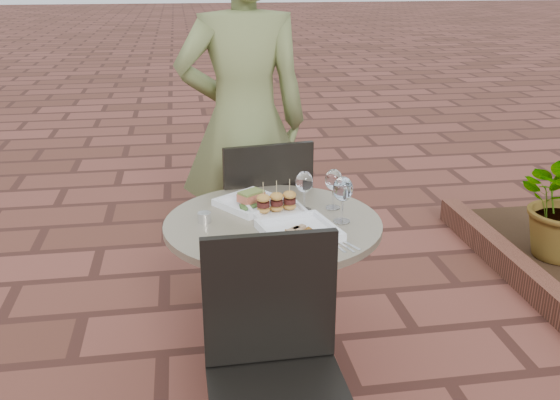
{
  "coord_description": "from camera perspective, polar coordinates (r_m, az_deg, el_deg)",
  "views": [
    {
      "loc": [
        -0.26,
        -2.14,
        1.72
      ],
      "look_at": [
        0.11,
        0.21,
        0.82
      ],
      "focal_mm": 40.0,
      "sensor_mm": 36.0,
      "label": 1
    }
  ],
  "objects": [
    {
      "name": "cafe_table",
      "position": [
        2.68,
        -0.64,
        -6.78
      ],
      "size": [
        0.9,
        0.9,
        0.73
      ],
      "color": "gray",
      "rests_on": "ground"
    },
    {
      "name": "chair_far",
      "position": [
        3.15,
        -1.53,
        -1.11
      ],
      "size": [
        0.5,
        0.5,
        0.93
      ],
      "rotation": [
        0.0,
        0.0,
        3.28
      ],
      "color": "black",
      "rests_on": "ground"
    },
    {
      "name": "chair_near",
      "position": [
        2.05,
        -0.42,
        -14.1
      ],
      "size": [
        0.45,
        0.45,
        0.93
      ],
      "rotation": [
        0.0,
        0.0,
        0.01
      ],
      "color": "black",
      "rests_on": "ground"
    },
    {
      "name": "diner",
      "position": [
        3.27,
        -3.34,
        6.96
      ],
      "size": [
        0.71,
        0.48,
        1.89
      ],
      "primitive_type": "imported",
      "rotation": [
        0.0,
        0.0,
        3.18
      ],
      "color": "olive",
      "rests_on": "ground"
    },
    {
      "name": "plate_salmon",
      "position": [
        2.73,
        -2.64,
        -0.16
      ],
      "size": [
        0.35,
        0.35,
        0.07
      ],
      "rotation": [
        0.0,
        0.0,
        0.61
      ],
      "color": "white",
      "rests_on": "cafe_table"
    },
    {
      "name": "plate_sliders",
      "position": [
        2.64,
        -0.32,
        -0.58
      ],
      "size": [
        0.27,
        0.27,
        0.15
      ],
      "rotation": [
        0.0,
        0.0,
        0.19
      ],
      "color": "white",
      "rests_on": "cafe_table"
    },
    {
      "name": "plate_tuna",
      "position": [
        2.44,
        1.74,
        -2.78
      ],
      "size": [
        0.33,
        0.33,
        0.03
      ],
      "rotation": [
        0.0,
        0.0,
        0.24
      ],
      "color": "white",
      "rests_on": "cafe_table"
    },
    {
      "name": "wine_glass_right",
      "position": [
        2.53,
        5.77,
        0.89
      ],
      "size": [
        0.08,
        0.08,
        0.19
      ],
      "color": "white",
      "rests_on": "cafe_table"
    },
    {
      "name": "wine_glass_mid",
      "position": [
        2.64,
        2.24,
        1.58
      ],
      "size": [
        0.08,
        0.08,
        0.18
      ],
      "color": "white",
      "rests_on": "cafe_table"
    },
    {
      "name": "wine_glass_far",
      "position": [
        2.68,
        4.93,
        1.77
      ],
      "size": [
        0.08,
        0.08,
        0.18
      ],
      "color": "white",
      "rests_on": "cafe_table"
    },
    {
      "name": "steel_ramekin",
      "position": [
        2.57,
        -6.92,
        -1.59
      ],
      "size": [
        0.07,
        0.07,
        0.04
      ],
      "primitive_type": "cylinder",
      "rotation": [
        0.0,
        0.0,
        -0.42
      ],
      "color": "silver",
      "rests_on": "cafe_table"
    },
    {
      "name": "cutlery_set",
      "position": [
        2.38,
        5.53,
        -3.96
      ],
      "size": [
        0.15,
        0.2,
        0.0
      ],
      "primitive_type": null,
      "rotation": [
        0.0,
        0.0,
        0.38
      ],
      "color": "silver",
      "rests_on": "cafe_table"
    }
  ]
}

